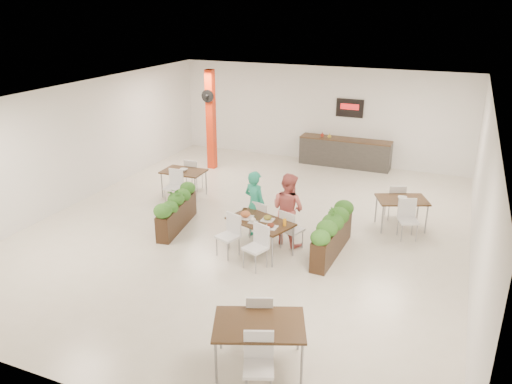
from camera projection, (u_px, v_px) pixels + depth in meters
The scene contains 12 objects.
ground at pixel (250, 226), 12.23m from camera, with size 12.00×12.00×0.00m, color beige.
room_shell at pixel (250, 147), 11.51m from camera, with size 10.10×12.10×3.22m.
red_column at pixel (211, 119), 15.99m from camera, with size 0.40×0.41×3.20m.
service_counter at pixel (345, 152), 16.57m from camera, with size 3.00×0.64×2.20m.
main_table at pixel (260, 225), 10.76m from camera, with size 1.70×1.94×0.92m.
diner_man at pixel (255, 205), 11.40m from camera, with size 0.59×0.39×1.62m, color #249D7A.
diner_woman at pixel (288, 209), 11.10m from camera, with size 0.81×0.63×1.67m, color #D4655E.
planter_left at pixel (177, 208), 11.98m from camera, with size 0.66×1.95×1.03m.
planter_right at pixel (332, 233), 10.71m from camera, with size 0.47×2.08×1.09m.
side_table_a at pixel (184, 175), 13.94m from camera, with size 1.19×1.63×0.92m.
side_table_b at pixel (402, 204), 11.94m from camera, with size 1.37×1.66×0.92m.
side_table_c at pixel (259, 330), 7.32m from camera, with size 1.57×1.66×0.92m.
Camera 1 is at (4.43, -10.21, 5.14)m, focal length 35.00 mm.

